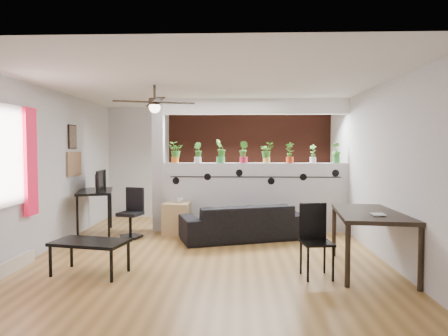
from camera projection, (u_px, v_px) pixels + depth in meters
room_shell at (209, 170)px, 6.36m from camera, size 6.30×7.10×2.90m
partition_wall at (255, 197)px, 7.87m from camera, size 3.60×0.18×1.35m
ceiling_header at (255, 107)px, 7.77m from camera, size 3.60×0.18×0.30m
pier_column at (159, 165)px, 7.90m from camera, size 0.22×0.20×2.60m
brick_panel at (252, 163)px, 9.30m from camera, size 3.90×0.05×2.60m
vine_decal at (255, 177)px, 7.75m from camera, size 3.31×0.01×0.30m
window_assembly at (9, 159)px, 5.25m from camera, size 0.09×1.30×1.55m
baseboard_heater at (13, 265)px, 5.32m from camera, size 0.08×1.00×0.18m
corkboard at (74, 164)px, 7.40m from camera, size 0.03×0.60×0.45m
framed_art at (73, 137)px, 7.32m from camera, size 0.03×0.34×0.44m
ceiling_fan at (155, 104)px, 6.04m from camera, size 1.19×1.19×0.43m
potted_plant_0 at (175, 152)px, 7.87m from camera, size 0.22×0.18×0.42m
potted_plant_1 at (198, 152)px, 7.86m from camera, size 0.26×0.26×0.41m
potted_plant_2 at (221, 150)px, 7.84m from camera, size 0.31×0.29×0.46m
potted_plant_3 at (244, 151)px, 7.83m from camera, size 0.28×0.28×0.43m
potted_plant_4 at (267, 152)px, 7.81m from camera, size 0.22×0.18×0.40m
potted_plant_5 at (290, 152)px, 7.80m from camera, size 0.22×0.19×0.41m
potted_plant_6 at (313, 153)px, 7.78m from camera, size 0.22×0.20×0.36m
potted_plant_7 at (336, 152)px, 7.76m from camera, size 0.22×0.19×0.40m
sofa at (242, 222)px, 7.19m from camera, size 2.23×1.42×0.61m
cube_shelf at (177, 219)px, 7.60m from camera, size 0.51×0.46×0.60m
cup at (179, 200)px, 7.58m from camera, size 0.16×0.16×0.11m
computer_desk at (95, 194)px, 7.57m from camera, size 0.91×1.29×0.84m
monitor at (98, 184)px, 7.71m from camera, size 0.36×0.09×0.20m
office_chair at (132, 216)px, 7.29m from camera, size 0.47×0.47×0.90m
dining_table at (372, 218)px, 5.31m from camera, size 1.06×1.57×0.80m
book at (372, 215)px, 5.01m from camera, size 0.17×0.22×0.02m
folding_chair at (315, 233)px, 5.14m from camera, size 0.42×0.42×0.93m
coffee_table at (90, 244)px, 5.20m from camera, size 1.03×0.70×0.44m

